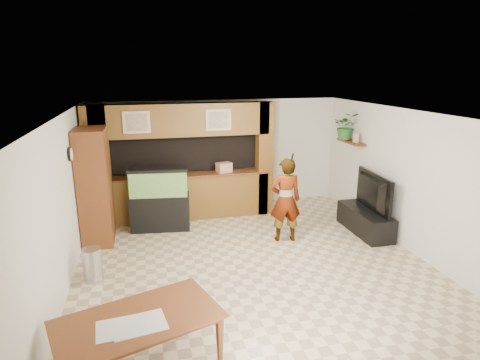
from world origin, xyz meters
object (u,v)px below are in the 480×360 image
object	(u,v)px
aquarium	(160,200)
person	(285,200)
television	(368,192)
dining_table	(141,344)
pantry_cabinet	(95,187)

from	to	relation	value
aquarium	person	world-z (taller)	person
television	dining_table	size ratio (longest dim) A/B	0.75
aquarium	person	xyz separation A→B (m)	(2.36, -1.16, 0.18)
aquarium	dining_table	size ratio (longest dim) A/B	0.75
person	pantry_cabinet	bearing A→B (deg)	-7.57
dining_table	television	bearing A→B (deg)	14.71
aquarium	television	xyz separation A→B (m)	(4.14, -1.17, 0.22)
dining_table	pantry_cabinet	bearing A→B (deg)	83.29
pantry_cabinet	television	world-z (taller)	pantry_cabinet
aquarium	person	bearing A→B (deg)	-18.98
person	dining_table	distance (m)	4.12
pantry_cabinet	dining_table	xyz separation A→B (m)	(0.79, -3.83, -0.81)
television	person	bearing A→B (deg)	93.31
television	person	world-z (taller)	person
television	dining_table	distance (m)	5.47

